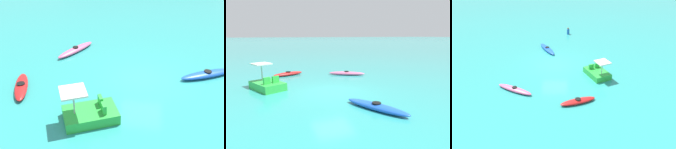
{
  "view_description": "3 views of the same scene",
  "coord_description": "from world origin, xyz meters",
  "views": [
    {
      "loc": [
        0.14,
        -13.25,
        8.0
      ],
      "look_at": [
        -1.74,
        -0.21,
        0.32
      ],
      "focal_mm": 43.59,
      "sensor_mm": 36.0,
      "label": 1
    },
    {
      "loc": [
        11.52,
        -4.22,
        3.55
      ],
      "look_at": [
        -1.66,
        0.99,
        0.76
      ],
      "focal_mm": 32.29,
      "sensor_mm": 36.0,
      "label": 2
    },
    {
      "loc": [
        -21.41,
        -0.75,
        10.49
      ],
      "look_at": [
        -3.13,
        -0.89,
        0.63
      ],
      "focal_mm": 39.71,
      "sensor_mm": 36.0,
      "label": 3
    }
  ],
  "objects": [
    {
      "name": "ground_plane",
      "position": [
        0.0,
        0.0,
        0.0
      ],
      "size": [
        600.0,
        600.0,
        0.0
      ],
      "primitive_type": "plane",
      "color": "teal"
    },
    {
      "name": "kayak_pink",
      "position": [
        -4.7,
        3.02,
        0.16
      ],
      "size": [
        2.09,
        3.1,
        0.37
      ],
      "color": "pink",
      "rests_on": "ground_plane"
    },
    {
      "name": "kayak_blue",
      "position": [
        3.65,
        0.88,
        0.16
      ],
      "size": [
        3.36,
        2.11,
        0.37
      ],
      "color": "blue",
      "rests_on": "ground_plane"
    },
    {
      "name": "kayak_red",
      "position": [
        -6.39,
        -1.89,
        0.16
      ],
      "size": [
        1.56,
        2.8,
        0.37
      ],
      "color": "red",
      "rests_on": "ground_plane"
    },
    {
      "name": "pedal_boat_green",
      "position": [
        -2.22,
        -3.82,
        0.34
      ],
      "size": [
        2.81,
        2.36,
        1.68
      ],
      "color": "green",
      "rests_on": "ground_plane"
    }
  ]
}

